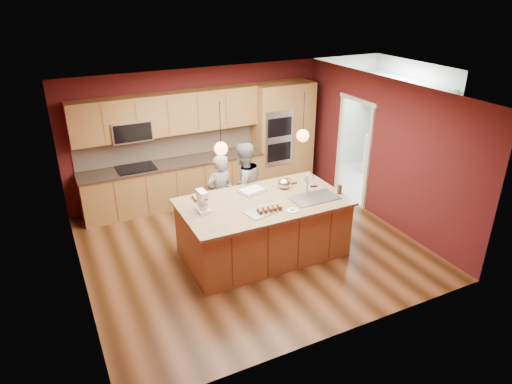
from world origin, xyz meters
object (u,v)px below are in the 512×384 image
mixing_bowl (284,183)px  stand_mixer (202,203)px  island (264,227)px  person_left (220,195)px  person_right (243,186)px

mixing_bowl → stand_mixer: bearing=-172.5°
island → mixing_bowl: 0.84m
person_left → stand_mixer: bearing=44.4°
island → stand_mixer: size_ratio=7.74×
person_left → person_right: bearing=169.6°
person_left → person_right: 0.47m
stand_mixer → person_left: bearing=51.9°
island → person_right: (0.09, 1.01, 0.32)m
person_right → mixing_bowl: (0.44, -0.72, 0.25)m
stand_mixer → person_right: bearing=36.8°
person_left → person_right: person_right is taller
island → person_left: bearing=110.2°
stand_mixer → mixing_bowl: size_ratio=1.54×
person_left → mixing_bowl: person_left is taller
person_left → person_right: size_ratio=0.91×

